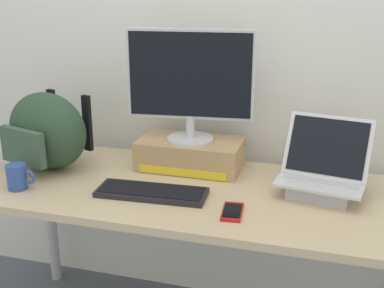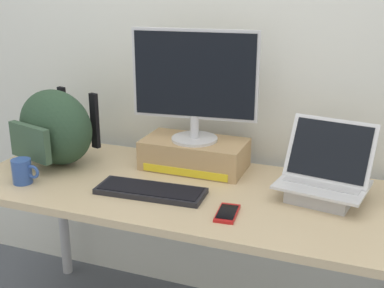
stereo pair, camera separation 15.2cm
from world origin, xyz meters
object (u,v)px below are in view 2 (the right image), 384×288
object	(u,v)px
cell_phone	(227,213)
desktop_monitor	(195,83)
coffee_mug	(23,171)
external_keyboard	(151,191)
plush_toy	(59,135)
open_laptop	(323,184)
messenger_backpack	(55,128)
toner_box_yellow	(194,154)

from	to	relation	value
cell_phone	desktop_monitor	bearing A→B (deg)	119.44
desktop_monitor	coffee_mug	world-z (taller)	desktop_monitor
external_keyboard	plush_toy	world-z (taller)	plush_toy
open_laptop	messenger_backpack	world-z (taller)	messenger_backpack
messenger_backpack	cell_phone	size ratio (longest dim) A/B	2.93
desktop_monitor	coffee_mug	size ratio (longest dim) A/B	4.35
toner_box_yellow	desktop_monitor	bearing A→B (deg)	-80.86
messenger_backpack	toner_box_yellow	bearing A→B (deg)	31.44
messenger_backpack	coffee_mug	size ratio (longest dim) A/B	3.62
toner_box_yellow	messenger_backpack	size ratio (longest dim) A/B	1.00
desktop_monitor	open_laptop	world-z (taller)	desktop_monitor
external_keyboard	plush_toy	xyz separation A→B (m)	(-0.66, 0.38, 0.03)
toner_box_yellow	plush_toy	world-z (taller)	toner_box_yellow
cell_phone	coffee_mug	bearing A→B (deg)	175.96
toner_box_yellow	external_keyboard	size ratio (longest dim) A/B	1.03
messenger_backpack	cell_phone	xyz separation A→B (m)	(0.84, -0.21, -0.16)
messenger_backpack	plush_toy	world-z (taller)	messenger_backpack
open_laptop	coffee_mug	size ratio (longest dim) A/B	2.93
cell_phone	messenger_backpack	bearing A→B (deg)	160.07
toner_box_yellow	open_laptop	size ratio (longest dim) A/B	1.24
external_keyboard	messenger_backpack	bearing A→B (deg)	160.62
open_laptop	cell_phone	world-z (taller)	open_laptop
plush_toy	cell_phone	bearing A→B (deg)	-24.17
coffee_mug	cell_phone	xyz separation A→B (m)	(0.83, 0.02, -0.04)
toner_box_yellow	messenger_backpack	world-z (taller)	messenger_backpack
messenger_backpack	coffee_mug	world-z (taller)	messenger_backpack
external_keyboard	messenger_backpack	world-z (taller)	messenger_backpack
coffee_mug	messenger_backpack	bearing A→B (deg)	91.11
external_keyboard	cell_phone	bearing A→B (deg)	-14.78
cell_phone	plush_toy	bearing A→B (deg)	150.26
desktop_monitor	external_keyboard	xyz separation A→B (m)	(-0.06, -0.31, -0.36)
cell_phone	plush_toy	world-z (taller)	plush_toy
coffee_mug	desktop_monitor	bearing A→B (deg)	34.57
coffee_mug	toner_box_yellow	bearing A→B (deg)	34.65
toner_box_yellow	coffee_mug	size ratio (longest dim) A/B	3.63
plush_toy	external_keyboard	bearing A→B (deg)	-29.57
messenger_backpack	open_laptop	bearing A→B (deg)	18.03
toner_box_yellow	external_keyboard	bearing A→B (deg)	-101.02
open_laptop	cell_phone	size ratio (longest dim) A/B	2.37
toner_box_yellow	desktop_monitor	world-z (taller)	desktop_monitor
external_keyboard	coffee_mug	bearing A→B (deg)	-173.59
open_laptop	toner_box_yellow	bearing A→B (deg)	176.88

